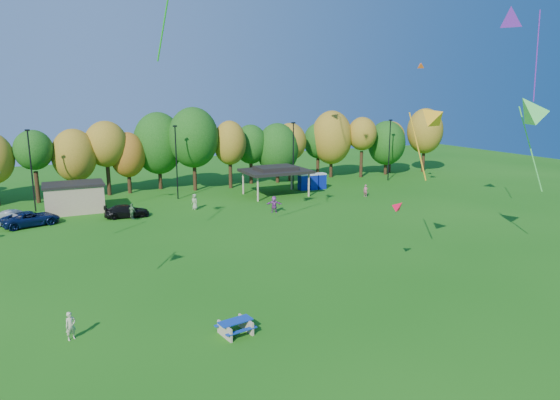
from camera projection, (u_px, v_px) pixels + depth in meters
name	position (u px, v px, depth m)	size (l,w,h in m)	color
ground	(325.00, 348.00, 25.79)	(160.00, 160.00, 0.00)	#19600F
tree_line	(143.00, 148.00, 64.48)	(93.57, 10.55, 11.15)	black
lamp_posts	(176.00, 160.00, 61.05)	(64.50, 0.25, 9.09)	black
utility_building	(74.00, 197.00, 55.02)	(6.30, 4.30, 3.25)	tan
pavilion	(276.00, 170.00, 63.69)	(8.20, 6.20, 3.77)	tan
porta_potties	(312.00, 181.00, 68.02)	(3.75, 1.48, 2.18)	#0B1E94
picnic_table	(235.00, 326.00, 27.18)	(2.09, 1.83, 0.80)	tan
kite_flyer	(71.00, 326.00, 26.52)	(0.57, 0.37, 1.56)	beige
car_b	(14.00, 218.00, 49.59)	(1.55, 4.45, 1.47)	#97979C
car_c	(31.00, 219.00, 49.38)	(2.46, 5.33, 1.48)	#0B1842
car_d	(127.00, 211.00, 52.79)	(1.86, 4.58, 1.33)	black
far_person_0	(195.00, 202.00, 56.28)	(0.88, 0.57, 1.79)	gray
far_person_1	(365.00, 191.00, 63.28)	(0.56, 0.37, 1.54)	#C35B71
far_person_2	(274.00, 204.00, 54.83)	(1.72, 0.55, 1.86)	#923D93
far_person_4	(132.00, 211.00, 51.98)	(0.97, 0.40, 1.66)	#5B8954
kite_3	(429.00, 116.00, 33.42)	(2.03, 3.52, 5.66)	orange
kite_8	(399.00, 206.00, 34.54)	(1.20, 1.29, 1.03)	red
kite_11	(512.00, 15.00, 42.99)	(4.92, 3.80, 8.77)	#A32BE8
kite_12	(530.00, 109.00, 36.18)	(4.78, 3.33, 7.90)	#4CD94D
kite_15	(421.00, 65.00, 58.62)	(1.40, 1.49, 1.21)	#F1571C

